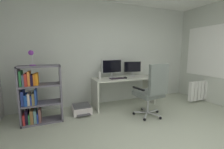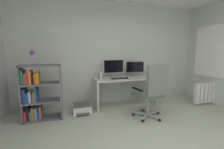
# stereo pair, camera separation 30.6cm
# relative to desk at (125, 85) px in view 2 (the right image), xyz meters

# --- Properties ---
(wall_back) EXTENTS (5.06, 0.10, 2.67)m
(wall_back) POSITION_rel_desk_xyz_m (-0.22, 0.43, 0.79)
(wall_back) COLOR silver
(wall_back) RESTS_ON ground
(window_pane) EXTENTS (0.01, 1.23, 1.28)m
(window_pane) POSITION_rel_desk_xyz_m (2.30, -0.57, 0.86)
(window_pane) COLOR white
(window_frame) EXTENTS (0.02, 1.31, 1.36)m
(window_frame) POSITION_rel_desk_xyz_m (2.29, -0.57, 0.86)
(window_frame) COLOR white
(desk) EXTENTS (1.61, 0.61, 0.74)m
(desk) POSITION_rel_desk_xyz_m (0.00, 0.00, 0.00)
(desk) COLOR beige
(desk) RESTS_ON ground
(monitor_main) EXTENTS (0.57, 0.18, 0.46)m
(monitor_main) POSITION_rel_desk_xyz_m (-0.28, 0.15, 0.46)
(monitor_main) COLOR #B2B5B7
(monitor_main) RESTS_ON desk
(monitor_secondary) EXTENTS (0.48, 0.18, 0.40)m
(monitor_secondary) POSITION_rel_desk_xyz_m (0.33, 0.15, 0.42)
(monitor_secondary) COLOR #B2B5B7
(monitor_secondary) RESTS_ON desk
(keyboard) EXTENTS (0.34, 0.13, 0.02)m
(keyboard) POSITION_rel_desk_xyz_m (-0.24, -0.09, 0.20)
(keyboard) COLOR black
(keyboard) RESTS_ON desk
(computer_mouse) EXTENTS (0.07, 0.11, 0.03)m
(computer_mouse) POSITION_rel_desk_xyz_m (-0.02, -0.11, 0.20)
(computer_mouse) COLOR black
(computer_mouse) RESTS_ON desk
(desktop_speaker) EXTENTS (0.07, 0.07, 0.17)m
(desktop_speaker) POSITION_rel_desk_xyz_m (-0.62, 0.10, 0.27)
(desktop_speaker) COLOR silver
(desktop_speaker) RESTS_ON desk
(office_chair) EXTENTS (0.64, 0.66, 1.16)m
(office_chair) POSITION_rel_desk_xyz_m (0.20, -0.92, 0.07)
(office_chair) COLOR #B7BABC
(office_chair) RESTS_ON ground
(bookshelf) EXTENTS (0.76, 0.34, 1.14)m
(bookshelf) POSITION_rel_desk_xyz_m (-2.04, -0.27, -0.01)
(bookshelf) COLOR slate
(bookshelf) RESTS_ON ground
(desk_lamp) EXTENTS (0.12, 0.11, 0.29)m
(desk_lamp) POSITION_rel_desk_xyz_m (-2.07, -0.27, 0.78)
(desk_lamp) COLOR purple
(desk_lamp) RESTS_ON bookshelf
(printer) EXTENTS (0.41, 0.49, 0.19)m
(printer) POSITION_rel_desk_xyz_m (-1.14, -0.13, -0.46)
(printer) COLOR silver
(printer) RESTS_ON ground
(radiator) EXTENTS (0.99, 0.10, 0.53)m
(radiator) POSITION_rel_desk_xyz_m (2.21, -0.57, -0.23)
(radiator) COLOR white
(radiator) RESTS_ON ground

